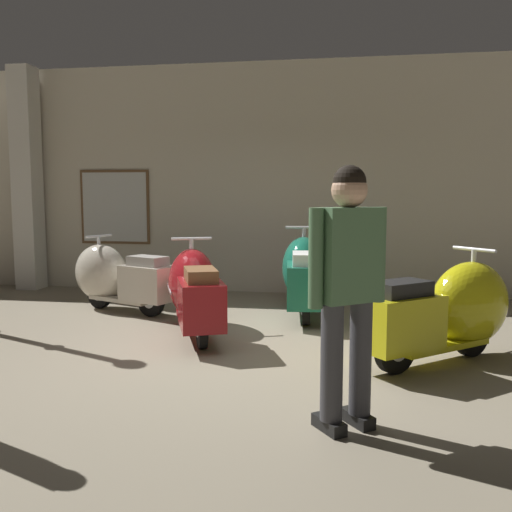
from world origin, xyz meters
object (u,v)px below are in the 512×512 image
Objects in this scene: scooter_3 at (450,311)px; visitor_0 at (348,279)px; scooter_2 at (304,274)px; scooter_0 at (115,277)px; scooter_1 at (195,290)px.

scooter_3 is 1.98m from visitor_0.
scooter_2 is 1.16× the size of scooter_3.
scooter_0 is 2.50m from scooter_2.
scooter_1 is 1.10× the size of scooter_3.
scooter_3 is at bearing -148.76° from scooter_2.
scooter_0 is 1.66m from scooter_1.
scooter_2 reaches higher than scooter_1.
visitor_0 reaches higher than scooter_3.
scooter_3 is at bearing -125.99° from scooter_1.
scooter_2 is 1.09× the size of visitor_0.
visitor_0 reaches higher than scooter_0.
visitor_0 is (0.55, -3.61, 0.49)m from scooter_2.
scooter_2 is (1.12, 1.26, 0.03)m from scooter_1.
scooter_3 is (3.96, -1.64, 0.02)m from scooter_0.
visitor_0 is at bearing -159.57° from scooter_3.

